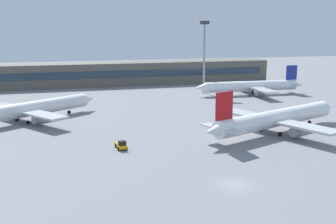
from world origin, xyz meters
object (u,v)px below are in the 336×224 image
Objects in this scene: baggage_tug_yellow at (121,145)px; airplane_far at (250,86)px; floodlight_tower_west at (204,52)px; airplane_near at (278,118)px; airplane_mid at (30,109)px.

airplane_far is at bearing 44.59° from baggage_tug_yellow.
baggage_tug_yellow is 73.78m from floodlight_tower_west.
airplane_near is 1.63× the size of floodlight_tower_west.
airplane_mid reaches higher than baggage_tug_yellow.
floodlight_tower_west reaches higher than airplane_far.
airplane_mid is 9.48× the size of baggage_tug_yellow.
baggage_tug_yellow is at bearing -135.41° from airplane_far.
floodlight_tower_west reaches higher than baggage_tug_yellow.
airplane_far is at bearing 69.73° from airplane_near.
airplane_far reaches higher than baggage_tug_yellow.
airplane_mid is 66.16m from floodlight_tower_west.
baggage_tug_yellow is (-53.09, -52.34, -2.20)m from airplane_far.
baggage_tug_yellow is at bearing -58.92° from airplane_mid.
airplane_far is (70.80, 22.96, -0.08)m from airplane_mid.
airplane_near is 58.79m from airplane_mid.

